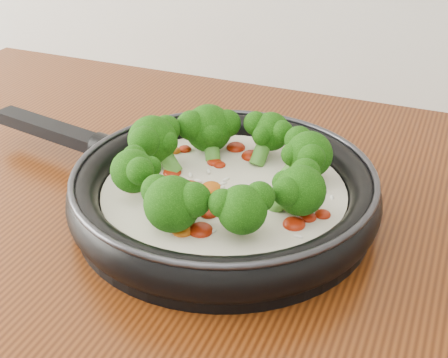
% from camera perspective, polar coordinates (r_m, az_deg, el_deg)
% --- Properties ---
extents(skillet, '(0.59, 0.42, 0.10)m').
position_cam_1_polar(skillet, '(0.72, -0.29, -0.76)').
color(skillet, black).
rests_on(skillet, counter).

